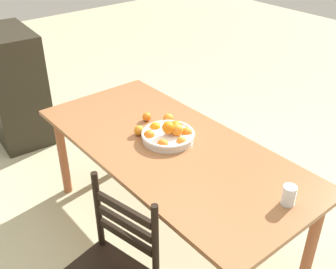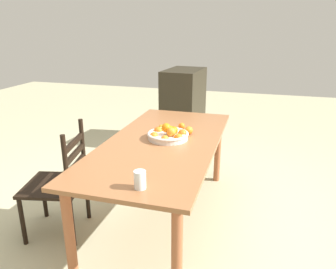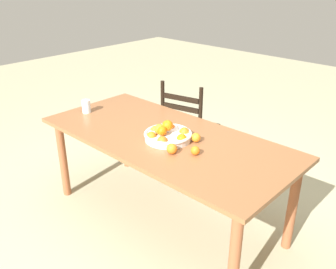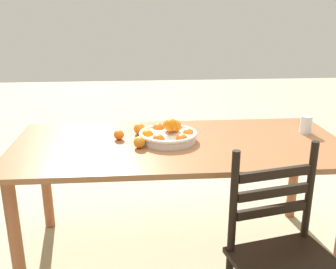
{
  "view_description": "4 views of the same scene",
  "coord_description": "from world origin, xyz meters",
  "px_view_note": "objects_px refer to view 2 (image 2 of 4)",
  "views": [
    {
      "loc": [
        -1.68,
        1.4,
        2.15
      ],
      "look_at": [
        0.06,
        -0.03,
        0.78
      ],
      "focal_mm": 43.49,
      "sensor_mm": 36.0,
      "label": 1
    },
    {
      "loc": [
        -2.41,
        -0.74,
        1.66
      ],
      "look_at": [
        0.06,
        -0.03,
        0.78
      ],
      "focal_mm": 34.51,
      "sensor_mm": 36.0,
      "label": 2
    },
    {
      "loc": [
        1.71,
        -1.79,
        1.89
      ],
      "look_at": [
        0.06,
        -0.03,
        0.78
      ],
      "focal_mm": 39.35,
      "sensor_mm": 36.0,
      "label": 3
    },
    {
      "loc": [
        0.23,
        2.16,
        1.52
      ],
      "look_at": [
        0.06,
        -0.03,
        0.78
      ],
      "focal_mm": 41.69,
      "sensor_mm": 36.0,
      "label": 4
    }
  ],
  "objects_px": {
    "dining_table": "(162,151)",
    "drinking_glass": "(140,180)",
    "orange_loose_2": "(189,130)",
    "cabinet": "(183,107)",
    "orange_loose_0": "(182,126)",
    "chair_near_window": "(60,183)",
    "orange_loose_1": "(162,128)",
    "fruit_bowl": "(168,135)"
  },
  "relations": [
    {
      "from": "dining_table",
      "to": "drinking_glass",
      "type": "xyz_separation_m",
      "value": [
        -0.82,
        -0.12,
        0.14
      ]
    },
    {
      "from": "orange_loose_2",
      "to": "drinking_glass",
      "type": "height_order",
      "value": "drinking_glass"
    },
    {
      "from": "cabinet",
      "to": "orange_loose_0",
      "type": "relative_size",
      "value": 17.44
    },
    {
      "from": "cabinet",
      "to": "orange_loose_2",
      "type": "bearing_deg",
      "value": -160.47
    },
    {
      "from": "cabinet",
      "to": "drinking_glass",
      "type": "height_order",
      "value": "cabinet"
    },
    {
      "from": "chair_near_window",
      "to": "orange_loose_0",
      "type": "bearing_deg",
      "value": 120.0
    },
    {
      "from": "orange_loose_1",
      "to": "drinking_glass",
      "type": "height_order",
      "value": "drinking_glass"
    },
    {
      "from": "orange_loose_2",
      "to": "chair_near_window",
      "type": "bearing_deg",
      "value": 124.5
    },
    {
      "from": "chair_near_window",
      "to": "fruit_bowl",
      "type": "distance_m",
      "value": 0.97
    },
    {
      "from": "dining_table",
      "to": "cabinet",
      "type": "xyz_separation_m",
      "value": [
        2.0,
        0.29,
        -0.12
      ]
    },
    {
      "from": "fruit_bowl",
      "to": "orange_loose_1",
      "type": "bearing_deg",
      "value": 32.71
    },
    {
      "from": "cabinet",
      "to": "drinking_glass",
      "type": "bearing_deg",
      "value": -167.05
    },
    {
      "from": "orange_loose_1",
      "to": "fruit_bowl",
      "type": "bearing_deg",
      "value": -147.29
    },
    {
      "from": "dining_table",
      "to": "orange_loose_0",
      "type": "height_order",
      "value": "orange_loose_0"
    },
    {
      "from": "fruit_bowl",
      "to": "orange_loose_2",
      "type": "height_order",
      "value": "fruit_bowl"
    },
    {
      "from": "cabinet",
      "to": "orange_loose_1",
      "type": "relative_size",
      "value": 15.96
    },
    {
      "from": "orange_loose_0",
      "to": "cabinet",
      "type": "bearing_deg",
      "value": 12.78
    },
    {
      "from": "chair_near_window",
      "to": "dining_table",
      "type": "bearing_deg",
      "value": 105.85
    },
    {
      "from": "chair_near_window",
      "to": "orange_loose_2",
      "type": "bearing_deg",
      "value": 111.97
    },
    {
      "from": "orange_loose_0",
      "to": "orange_loose_2",
      "type": "relative_size",
      "value": 0.85
    },
    {
      "from": "orange_loose_1",
      "to": "orange_loose_2",
      "type": "bearing_deg",
      "value": -90.68
    },
    {
      "from": "orange_loose_0",
      "to": "orange_loose_1",
      "type": "xyz_separation_m",
      "value": [
        -0.12,
        0.16,
        0.0
      ]
    },
    {
      "from": "cabinet",
      "to": "orange_loose_0",
      "type": "bearing_deg",
      "value": -162.5
    },
    {
      "from": "orange_loose_0",
      "to": "dining_table",
      "type": "bearing_deg",
      "value": 167.31
    },
    {
      "from": "chair_near_window",
      "to": "drinking_glass",
      "type": "height_order",
      "value": "chair_near_window"
    },
    {
      "from": "chair_near_window",
      "to": "orange_loose_1",
      "type": "height_order",
      "value": "chair_near_window"
    },
    {
      "from": "chair_near_window",
      "to": "fruit_bowl",
      "type": "height_order",
      "value": "chair_near_window"
    },
    {
      "from": "dining_table",
      "to": "fruit_bowl",
      "type": "bearing_deg",
      "value": -31.19
    },
    {
      "from": "drinking_glass",
      "to": "chair_near_window",
      "type": "bearing_deg",
      "value": 64.12
    },
    {
      "from": "drinking_glass",
      "to": "orange_loose_2",
      "type": "bearing_deg",
      "value": -3.24
    },
    {
      "from": "chair_near_window",
      "to": "orange_loose_2",
      "type": "relative_size",
      "value": 12.87
    },
    {
      "from": "chair_near_window",
      "to": "orange_loose_0",
      "type": "xyz_separation_m",
      "value": [
        0.76,
        -0.83,
        0.33
      ]
    },
    {
      "from": "chair_near_window",
      "to": "drinking_glass",
      "type": "distance_m",
      "value": 1.02
    },
    {
      "from": "orange_loose_0",
      "to": "orange_loose_2",
      "type": "xyz_separation_m",
      "value": [
        -0.12,
        -0.09,
        0.01
      ]
    },
    {
      "from": "fruit_bowl",
      "to": "chair_near_window",
      "type": "bearing_deg",
      "value": 120.6
    },
    {
      "from": "chair_near_window",
      "to": "orange_loose_1",
      "type": "relative_size",
      "value": 13.8
    },
    {
      "from": "fruit_bowl",
      "to": "orange_loose_0",
      "type": "bearing_deg",
      "value": -8.47
    },
    {
      "from": "drinking_glass",
      "to": "orange_loose_1",
      "type": "bearing_deg",
      "value": 10.26
    },
    {
      "from": "cabinet",
      "to": "orange_loose_0",
      "type": "height_order",
      "value": "cabinet"
    },
    {
      "from": "chair_near_window",
      "to": "orange_loose_0",
      "type": "relative_size",
      "value": 15.09
    },
    {
      "from": "fruit_bowl",
      "to": "orange_loose_1",
      "type": "xyz_separation_m",
      "value": [
        0.17,
        0.11,
        -0.01
      ]
    },
    {
      "from": "orange_loose_0",
      "to": "orange_loose_1",
      "type": "relative_size",
      "value": 0.91
    }
  ]
}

